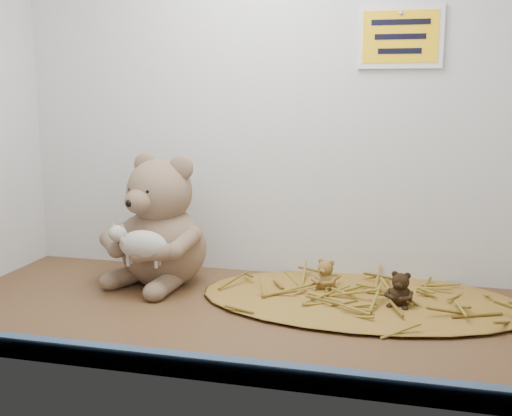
% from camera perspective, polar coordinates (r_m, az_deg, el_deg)
% --- Properties ---
extents(alcove_shell, '(1.20, 0.60, 0.90)m').
position_cam_1_polar(alcove_shell, '(1.30, -1.31, 11.00)').
color(alcove_shell, '#412F16').
rests_on(alcove_shell, ground).
extents(front_rail, '(1.19, 0.02, 0.04)m').
position_cam_1_polar(front_rail, '(1.04, -6.98, -13.58)').
color(front_rail, '#39526C').
rests_on(front_rail, shelf_floor).
extents(straw_bed, '(0.68, 0.40, 0.01)m').
position_cam_1_polar(straw_bed, '(1.37, 9.32, -7.98)').
color(straw_bed, brown).
rests_on(straw_bed, shelf_floor).
extents(main_teddy, '(0.31, 0.32, 0.30)m').
position_cam_1_polar(main_teddy, '(1.46, -8.32, -1.03)').
color(main_teddy, '#7B634C').
rests_on(main_teddy, shelf_floor).
extents(toy_lamb, '(0.14, 0.08, 0.09)m').
position_cam_1_polar(toy_lamb, '(1.37, -9.99, -3.28)').
color(toy_lamb, '#B0A99E').
rests_on(toy_lamb, main_teddy).
extents(mini_teddy_tan, '(0.07, 0.07, 0.07)m').
position_cam_1_polar(mini_teddy_tan, '(1.40, 6.21, -5.78)').
color(mini_teddy_tan, olive).
rests_on(mini_teddy_tan, straw_bed).
extents(mini_teddy_brown, '(0.07, 0.07, 0.07)m').
position_cam_1_polar(mini_teddy_brown, '(1.32, 12.72, -6.90)').
color(mini_teddy_brown, black).
rests_on(mini_teddy_brown, straw_bed).
extents(wall_sign, '(0.16, 0.01, 0.11)m').
position_cam_1_polar(wall_sign, '(1.47, 12.71, 14.63)').
color(wall_sign, '#E2A40B').
rests_on(wall_sign, back_wall).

